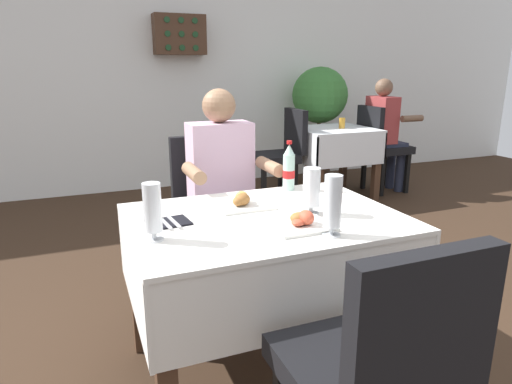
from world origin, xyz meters
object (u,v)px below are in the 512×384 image
seated_diner_far (224,186)px  beer_glass_left (333,205)px  beer_glass_right (312,191)px  background_patron (385,129)px  plate_far_diner (242,202)px  napkin_cutlery_set (168,222)px  cola_bottle_primary (289,168)px  chair_near_camera_side (376,368)px  background_dining_table (333,147)px  beer_glass_middle (153,212)px  plate_near_camera (300,222)px  background_chair_right (380,143)px  background_table_tumbler (342,123)px  main_dining_table (264,253)px  wall_bottle_rack (180,35)px  chair_far_diner_seat (212,207)px  potted_plant_corner (320,102)px  background_chair_left (281,151)px

seated_diner_far → beer_glass_left: seated_diner_far is taller
seated_diner_far → beer_glass_right: 0.78m
background_patron → seated_diner_far: bearing=-145.0°
plate_far_diner → napkin_cutlery_set: plate_far_diner is taller
beer_glass_left → background_patron: bearing=49.4°
background_patron → cola_bottle_primary: bearing=-136.8°
beer_glass_right → cola_bottle_primary: 0.41m
chair_near_camera_side → background_patron: bearing=52.5°
background_dining_table → beer_glass_middle: bearing=-132.4°
background_dining_table → plate_far_diner: bearing=-129.7°
plate_near_camera → background_chair_right: (2.34, 2.58, -0.22)m
background_dining_table → background_table_tumbler: background_table_tumbler is taller
cola_bottle_primary → background_chair_right: cola_bottle_primary is taller
main_dining_table → seated_diner_far: seated_diner_far is taller
beer_glass_middle → background_table_tumbler: 3.42m
wall_bottle_rack → napkin_cutlery_set: bearing=-104.0°
beer_glass_left → cola_bottle_primary: size_ratio=0.92×
cola_bottle_primary → background_patron: bearing=43.2°
chair_far_diner_seat → wall_bottle_rack: size_ratio=1.73×
beer_glass_middle → main_dining_table: bearing=12.9°
beer_glass_left → background_table_tumbler: size_ratio=2.14×
beer_glass_right → background_dining_table: 2.95m
plate_far_diner → beer_glass_right: 0.34m
main_dining_table → beer_glass_left: size_ratio=4.89×
beer_glass_middle → background_table_tumbler: (2.36, 2.47, -0.06)m
main_dining_table → seated_diner_far: (0.04, 0.70, 0.13)m
beer_glass_right → plate_far_diner: bearing=138.3°
background_table_tumbler → potted_plant_corner: potted_plant_corner is taller
background_chair_right → potted_plant_corner: 0.90m
background_chair_left → wall_bottle_rack: bearing=127.2°
cola_bottle_primary → background_chair_right: size_ratio=0.27×
seated_diner_far → background_chair_right: (2.38, 1.70, -0.16)m
plate_near_camera → background_chair_left: bearing=66.5°
chair_far_diner_seat → chair_near_camera_side: same height
plate_near_camera → background_chair_right: size_ratio=0.25×
main_dining_table → background_table_tumbler: (1.87, 2.35, 0.23)m
beer_glass_right → main_dining_table: bearing=165.9°
chair_far_diner_seat → beer_glass_middle: size_ratio=4.45×
napkin_cutlery_set → potted_plant_corner: size_ratio=0.14×
chair_near_camera_side → seated_diner_far: seated_diner_far is taller
background_dining_table → napkin_cutlery_set: bearing=-133.3°
beer_glass_middle → potted_plant_corner: bearing=52.0°
background_chair_left → potted_plant_corner: (0.83, 0.70, 0.41)m
plate_near_camera → potted_plant_corner: size_ratio=0.17×
seated_diner_far → potted_plant_corner: size_ratio=0.91×
chair_far_diner_seat → wall_bottle_rack: (0.43, 2.60, 1.16)m
background_chair_right → wall_bottle_rack: size_ratio=1.73×
plate_near_camera → background_patron: bearing=47.2°
beer_glass_left → beer_glass_middle: size_ratio=1.08×
chair_far_diner_seat → napkin_cutlery_set: chair_far_diner_seat is taller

